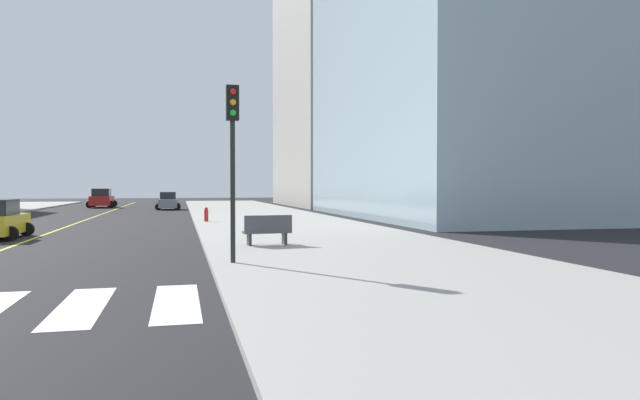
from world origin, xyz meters
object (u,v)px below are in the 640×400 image
Objects in this scene: car_red_third at (102,199)px; park_bench at (267,231)px; car_gray_nearest at (168,201)px; traffic_light_near_corner at (233,139)px; fire_hydrant at (206,215)px.

car_red_third is 47.04m from park_bench.
car_red_third is 2.54× the size of park_bench.
car_gray_nearest is 43.09m from traffic_light_near_corner.
traffic_light_near_corner is 20.05m from fire_hydrant.
traffic_light_near_corner reaches higher than car_red_third.
car_gray_nearest is 10.27m from car_red_third.
car_red_third is (-7.16, 7.36, 0.15)m from car_gray_nearest.
traffic_light_near_corner is at bearing 93.45° from car_gray_nearest.
park_bench is at bearing -109.91° from traffic_light_near_corner.
car_gray_nearest is 38.49m from park_bench.
park_bench is 15.22m from fire_hydrant.
fire_hydrant is (9.92, -30.47, -0.40)m from car_red_third.
car_gray_nearest is at bearing -45.68° from car_red_third.
car_red_third reaches higher than car_gray_nearest.
car_red_third is at bearing 108.04° from fire_hydrant.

